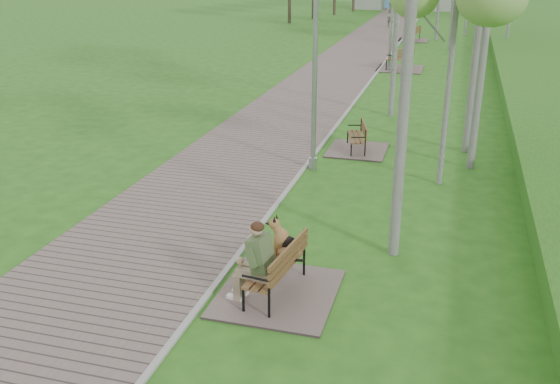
{
  "coord_description": "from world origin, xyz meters",
  "views": [
    {
      "loc": [
        3.43,
        -10.18,
        5.09
      ],
      "look_at": [
        0.63,
        -0.34,
        1.1
      ],
      "focal_mm": 40.0,
      "sensor_mm": 36.0,
      "label": 1
    }
  ],
  "objects": [
    {
      "name": "bench_second",
      "position": [
        0.99,
        5.93,
        0.17
      ],
      "size": [
        1.54,
        1.71,
        0.95
      ],
      "color": "#6F5E5A",
      "rests_on": "ground"
    },
    {
      "name": "lamp_post_near",
      "position": [
        0.21,
        4.11,
        2.44
      ],
      "size": [
        0.2,
        0.2,
        5.22
      ],
      "color": "gray",
      "rests_on": "ground"
    },
    {
      "name": "kerb",
      "position": [
        0.0,
        21.5,
        0.03
      ],
      "size": [
        0.1,
        67.0,
        0.05
      ],
      "primitive_type": "cube",
      "color": "#999993",
      "rests_on": "ground"
    },
    {
      "name": "bench_third",
      "position": [
        0.85,
        18.76,
        0.23
      ],
      "size": [
        2.01,
        2.24,
        1.24
      ],
      "color": "#6F5E5A",
      "rests_on": "ground"
    },
    {
      "name": "lamp_post_second",
      "position": [
        0.41,
        18.33,
        2.47
      ],
      "size": [
        0.2,
        0.2,
        5.29
      ],
      "color": "gray",
      "rests_on": "ground"
    },
    {
      "name": "ground",
      "position": [
        0.0,
        0.0,
        0.0
      ],
      "size": [
        120.0,
        120.0,
        0.0
      ],
      "primitive_type": "plane",
      "color": "#285B19",
      "rests_on": "ground"
    },
    {
      "name": "bench_main",
      "position": [
        0.95,
        -1.97,
        0.44
      ],
      "size": [
        1.8,
        2.0,
        1.57
      ],
      "color": "#6F5E5A",
      "rests_on": "ground"
    },
    {
      "name": "pedestrian_far",
      "position": [
        -1.45,
        35.22,
        0.91
      ],
      "size": [
        1.01,
        0.86,
        1.83
      ],
      "primitive_type": "imported",
      "rotation": [
        0.0,
        0.0,
        2.93
      ],
      "color": "gray",
      "rests_on": "ground"
    },
    {
      "name": "pedestrian_near",
      "position": [
        -0.3,
        26.68,
        0.77
      ],
      "size": [
        0.57,
        0.39,
        1.53
      ],
      "primitive_type": "imported",
      "rotation": [
        0.0,
        0.0,
        3.19
      ],
      "color": "silver",
      "rests_on": "ground"
    },
    {
      "name": "walkway",
      "position": [
        -1.75,
        21.5,
        0.02
      ],
      "size": [
        3.5,
        67.0,
        0.04
      ],
      "primitive_type": "cube",
      "color": "#6F5E5A",
      "rests_on": "ground"
    },
    {
      "name": "bench_far",
      "position": [
        0.66,
        28.68,
        0.19
      ],
      "size": [
        1.71,
        1.9,
        1.05
      ],
      "color": "#6F5E5A",
      "rests_on": "ground"
    }
  ]
}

